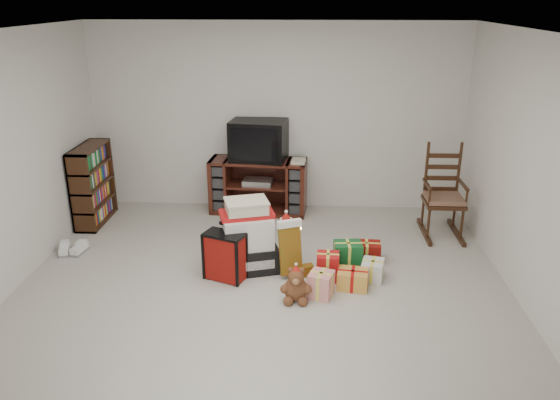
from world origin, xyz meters
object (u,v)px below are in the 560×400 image
(red_suitcase, at_px, (225,256))
(mrs_claus_figurine, at_px, (238,249))
(gift_pile, at_px, (247,240))
(crt_television, at_px, (259,140))
(gift_cluster, at_px, (349,266))
(rocking_chair, at_px, (442,202))
(sneaker_pair, at_px, (72,250))
(teddy_bear, at_px, (296,286))
(bookshelf, at_px, (93,186))
(tv_stand, at_px, (258,186))
(santa_figurine, at_px, (286,246))

(red_suitcase, relative_size, mrs_claus_figurine, 1.09)
(gift_pile, distance_m, crt_television, 1.83)
(red_suitcase, xyz_separation_m, mrs_claus_figurine, (0.10, 0.28, -0.05))
(red_suitcase, height_order, gift_cluster, red_suitcase)
(rocking_chair, bearing_deg, sneaker_pair, -169.42)
(red_suitcase, bearing_deg, teddy_bear, -5.63)
(bookshelf, relative_size, crt_television, 1.30)
(crt_television, bearing_deg, sneaker_pair, -136.93)
(red_suitcase, bearing_deg, gift_cluster, 26.05)
(bookshelf, height_order, gift_cluster, bookshelf)
(rocking_chair, height_order, red_suitcase, rocking_chair)
(mrs_claus_figurine, bearing_deg, teddy_bear, -46.07)
(tv_stand, bearing_deg, teddy_bear, -71.73)
(santa_figurine, bearing_deg, mrs_claus_figurine, -175.54)
(bookshelf, relative_size, red_suitcase, 1.68)
(teddy_bear, height_order, santa_figurine, santa_figurine)
(santa_figurine, bearing_deg, red_suitcase, -152.37)
(tv_stand, xyz_separation_m, teddy_bear, (0.58, -2.31, -0.21))
(tv_stand, bearing_deg, bookshelf, -163.35)
(rocking_chair, bearing_deg, tv_stand, 165.74)
(santa_figurine, distance_m, crt_television, 1.84)
(tv_stand, distance_m, gift_cluster, 2.16)
(mrs_claus_figurine, xyz_separation_m, sneaker_pair, (-1.96, 0.22, -0.17))
(rocking_chair, relative_size, red_suitcase, 1.93)
(mrs_claus_figurine, relative_size, gift_cluster, 0.51)
(teddy_bear, xyz_separation_m, crt_television, (-0.57, 2.33, 0.85))
(rocking_chair, height_order, crt_television, crt_television)
(mrs_claus_figurine, bearing_deg, sneaker_pair, 173.55)
(mrs_claus_figurine, height_order, crt_television, crt_television)
(crt_television, bearing_deg, red_suitcase, -87.48)
(teddy_bear, distance_m, mrs_claus_figurine, 0.94)
(gift_pile, xyz_separation_m, mrs_claus_figurine, (-0.11, 0.04, -0.13))
(red_suitcase, bearing_deg, tv_stand, 106.94)
(red_suitcase, relative_size, crt_television, 0.78)
(crt_television, bearing_deg, teddy_bear, -68.55)
(tv_stand, distance_m, santa_figurine, 1.67)
(gift_pile, bearing_deg, crt_television, 74.23)
(bookshelf, height_order, teddy_bear, bookshelf)
(rocking_chair, distance_m, red_suitcase, 2.84)
(gift_pile, height_order, mrs_claus_figurine, gift_pile)
(rocking_chair, bearing_deg, gift_pile, -154.60)
(santa_figurine, relative_size, gift_cluster, 0.59)
(bookshelf, xyz_separation_m, santa_figurine, (2.55, -1.14, -0.24))
(gift_cluster, xyz_separation_m, crt_television, (-1.10, 1.85, 0.87))
(tv_stand, relative_size, teddy_bear, 3.77)
(rocking_chair, bearing_deg, bookshelf, 178.15)
(teddy_bear, distance_m, santa_figurine, 0.73)
(tv_stand, relative_size, bookshelf, 1.30)
(red_suitcase, bearing_deg, sneaker_pair, -173.22)
(gift_cluster, bearing_deg, santa_figurine, 160.81)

